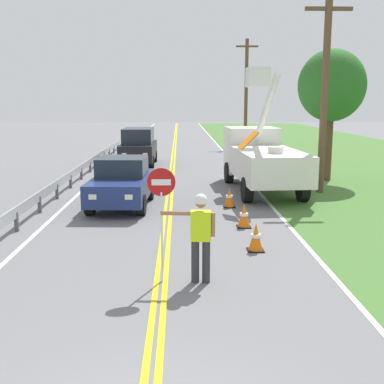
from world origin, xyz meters
TOP-DOWN VIEW (x-y plane):
  - centerline_yellow_left at (-0.09, 20.00)m, footprint 0.11×110.00m
  - centerline_yellow_right at (0.09, 20.00)m, footprint 0.11×110.00m
  - edge_line_right at (3.60, 20.00)m, footprint 0.12×110.00m
  - edge_line_left at (-3.60, 20.00)m, footprint 0.12×110.00m
  - flagger_worker at (0.80, 4.96)m, footprint 1.08×0.28m
  - stop_sign_paddle at (0.03, 5.03)m, footprint 0.56×0.04m
  - utility_bucket_truck at (3.73, 15.35)m, footprint 2.67×6.91m
  - oncoming_sedan_nearest at (-1.60, 12.18)m, footprint 2.07×4.18m
  - oncoming_suv_second at (-1.94, 23.27)m, footprint 1.96×4.63m
  - utility_pole_near at (6.04, 14.62)m, footprint 1.80×0.28m
  - utility_pole_mid at (5.91, 35.94)m, footprint 1.80×0.28m
  - traffic_cone_lead at (2.25, 7.00)m, footprint 0.40×0.40m
  - traffic_cone_mid at (2.25, 9.25)m, footprint 0.40×0.40m
  - traffic_cone_tail at (2.11, 11.95)m, footprint 0.40×0.40m
  - guardrail_left_shoulder at (-4.20, 16.96)m, footprint 0.10×32.00m
  - roadside_tree_verge at (7.23, 17.55)m, footprint 3.00×3.00m

SIDE VIEW (x-z plane):
  - centerline_yellow_left at x=-0.09m, z-range 0.00..0.01m
  - centerline_yellow_right at x=0.09m, z-range 0.00..0.01m
  - edge_line_right at x=3.60m, z-range 0.00..0.01m
  - edge_line_left at x=-3.60m, z-range 0.00..0.01m
  - traffic_cone_lead at x=2.25m, z-range -0.01..0.69m
  - traffic_cone_mid at x=2.25m, z-range -0.01..0.69m
  - traffic_cone_tail at x=2.11m, z-range -0.01..0.69m
  - guardrail_left_shoulder at x=-4.20m, z-range 0.16..0.87m
  - oncoming_sedan_nearest at x=-1.60m, z-range -0.02..1.68m
  - flagger_worker at x=0.80m, z-range 0.13..1.96m
  - oncoming_suv_second at x=-1.94m, z-range 0.01..2.11m
  - utility_bucket_truck at x=3.73m, z-range -1.10..3.89m
  - stop_sign_paddle at x=0.03m, z-range 0.54..2.87m
  - utility_pole_near at x=6.04m, z-range 0.18..7.81m
  - roadside_tree_verge at x=7.23m, z-range 1.32..7.22m
  - utility_pole_mid at x=5.91m, z-range 0.18..8.74m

